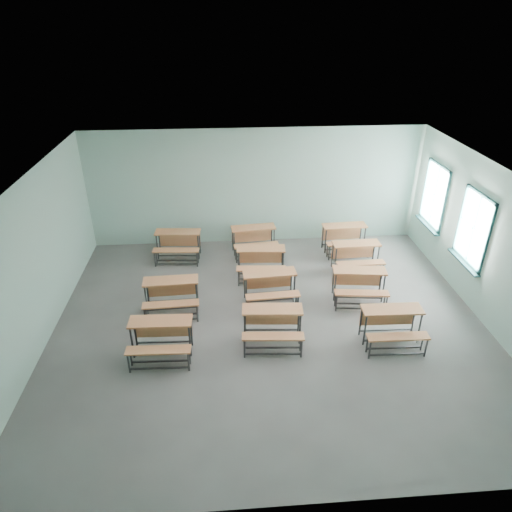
# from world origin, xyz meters

# --- Properties ---
(room) EXTENTS (9.04, 8.04, 3.24)m
(room) POSITION_xyz_m (0.08, 0.03, 1.60)
(room) COLOR slate
(room) RESTS_ON ground
(desk_unit_r0c0) EXTENTS (1.21, 0.83, 0.74)m
(desk_unit_r0c0) POSITION_xyz_m (-2.15, -0.80, 0.50)
(desk_unit_r0c0) COLOR #BF7145
(desk_unit_r0c0) RESTS_ON ground
(desk_unit_r0c1) EXTENTS (1.23, 0.87, 0.74)m
(desk_unit_r0c1) POSITION_xyz_m (-0.02, -0.58, 0.50)
(desk_unit_r0c1) COLOR #BF7145
(desk_unit_r0c1) RESTS_ON ground
(desk_unit_r0c2) EXTENTS (1.20, 0.82, 0.74)m
(desk_unit_r0c2) POSITION_xyz_m (2.31, -0.76, 0.50)
(desk_unit_r0c2) COLOR #BF7145
(desk_unit_r0c2) RESTS_ON ground
(desk_unit_r1c0) EXTENTS (1.21, 0.84, 0.74)m
(desk_unit_r1c0) POSITION_xyz_m (-2.08, 0.65, 0.50)
(desk_unit_r1c0) COLOR #BF7145
(desk_unit_r1c0) RESTS_ON ground
(desk_unit_r1c1) EXTENTS (1.23, 0.87, 0.74)m
(desk_unit_r1c1) POSITION_xyz_m (0.08, 0.81, 0.50)
(desk_unit_r1c1) COLOR #BF7145
(desk_unit_r1c1) RESTS_ON ground
(desk_unit_r1c2) EXTENTS (1.26, 0.92, 0.74)m
(desk_unit_r1c2) POSITION_xyz_m (2.09, 0.76, 0.50)
(desk_unit_r1c2) COLOR #BF7145
(desk_unit_r1c2) RESTS_ON ground
(desk_unit_r2c1) EXTENTS (1.23, 0.87, 0.74)m
(desk_unit_r2c1) POSITION_xyz_m (-0.02, 1.99, 0.50)
(desk_unit_r2c1) COLOR #BF7145
(desk_unit_r2c1) RESTS_ON ground
(desk_unit_r2c2) EXTENTS (1.20, 0.82, 0.74)m
(desk_unit_r2c2) POSITION_xyz_m (2.39, 2.06, 0.50)
(desk_unit_r2c2) COLOR #BF7145
(desk_unit_r2c2) RESTS_ON ground
(desk_unit_r3c0) EXTENTS (1.24, 0.88, 0.74)m
(desk_unit_r3c0) POSITION_xyz_m (-2.12, 3.08, 0.50)
(desk_unit_r3c0) COLOR #BF7145
(desk_unit_r3c0) RESTS_ON ground
(desk_unit_r3c1) EXTENTS (1.25, 0.90, 0.74)m
(desk_unit_r3c1) POSITION_xyz_m (-0.10, 3.21, 0.50)
(desk_unit_r3c1) COLOR #BF7145
(desk_unit_r3c1) RESTS_ON ground
(desk_unit_r3c2) EXTENTS (1.22, 0.85, 0.74)m
(desk_unit_r3c2) POSITION_xyz_m (2.36, 3.14, 0.50)
(desk_unit_r3c2) COLOR #BF7145
(desk_unit_r3c2) RESTS_ON ground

